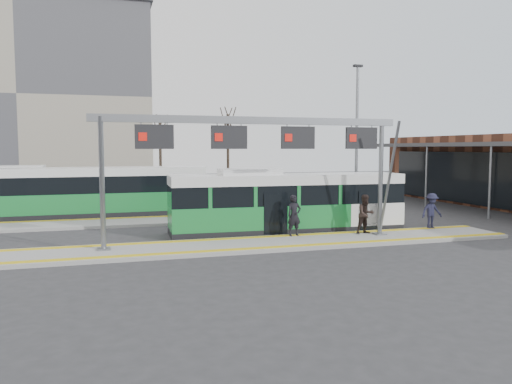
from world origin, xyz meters
TOP-DOWN VIEW (x-y plane):
  - ground at (0.00, 0.00)m, footprint 120.00×120.00m
  - platform_main at (0.00, 0.00)m, footprint 22.00×3.00m
  - platform_second at (-4.00, 8.00)m, footprint 20.00×3.00m
  - tactile_main at (0.00, 0.00)m, footprint 22.00×2.65m
  - tactile_second at (-4.00, 9.15)m, footprint 20.00×0.35m
  - gantry at (-0.35, 0.25)m, footprint 13.00×1.68m
  - apartment_block at (-14.00, 36.00)m, footprint 24.50×12.50m
  - hero_bus at (1.96, 2.94)m, footprint 11.34×2.77m
  - bg_bus_green at (-6.44, 11.39)m, footprint 11.76×2.67m
  - passenger_a at (1.64, 1.06)m, footprint 0.73×0.54m
  - passenger_b at (4.99, 0.68)m, footprint 0.95×0.79m
  - passenger_c at (8.82, 1.10)m, footprint 1.14×0.69m
  - tree_left at (-1.19, 31.13)m, footprint 1.40×1.40m
  - tree_mid at (5.81, 31.32)m, footprint 1.40×1.40m
  - lamp_east at (6.98, 5.42)m, footprint 0.50×0.25m

SIDE VIEW (x-z plane):
  - ground at x=0.00m, z-range 0.00..0.00m
  - platform_main at x=0.00m, z-range 0.00..0.15m
  - platform_second at x=-4.00m, z-range 0.00..0.15m
  - tactile_main at x=0.00m, z-range 0.15..0.17m
  - tactile_second at x=-4.00m, z-range 0.15..0.17m
  - passenger_c at x=8.82m, z-range 0.15..1.87m
  - passenger_b at x=4.99m, z-range 0.15..1.94m
  - passenger_a at x=1.64m, z-range 0.15..1.98m
  - hero_bus at x=1.96m, z-range -0.13..2.97m
  - bg_bus_green at x=-6.44m, z-range -0.02..2.91m
  - gantry at x=-0.35m, z-range 1.70..6.90m
  - lamp_east at x=6.98m, z-range 0.24..8.85m
  - tree_left at x=-1.19m, z-range 1.98..9.64m
  - tree_mid at x=5.81m, z-range 2.22..10.83m
  - apartment_block at x=-14.00m, z-range 0.01..18.41m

